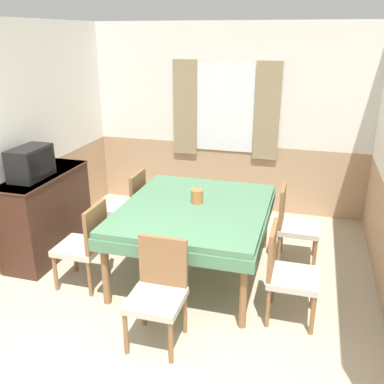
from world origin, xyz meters
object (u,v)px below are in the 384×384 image
(chair_right_far, at_px, (293,222))
(chair_head_near, at_px, (158,289))
(vase, at_px, (197,196))
(chair_left_far, at_px, (129,204))
(sideboard, at_px, (47,214))
(chair_right_near, at_px, (286,271))
(tv, at_px, (31,163))
(dining_table, at_px, (195,215))
(chair_left_near, at_px, (86,243))

(chair_right_far, bearing_deg, chair_head_near, -30.88)
(vase, bearing_deg, chair_left_far, 155.95)
(vase, bearing_deg, chair_right_far, 24.04)
(chair_head_near, relative_size, vase, 6.23)
(chair_right_far, relative_size, chair_head_near, 1.00)
(sideboard, bearing_deg, chair_right_near, -10.22)
(chair_right_near, relative_size, tv, 1.79)
(dining_table, distance_m, chair_left_far, 1.14)
(chair_left_far, relative_size, tv, 1.79)
(vase, bearing_deg, tv, -170.92)
(chair_left_far, bearing_deg, vase, -114.05)
(chair_left_near, xyz_separation_m, tv, (-0.78, 0.34, 0.67))
(chair_right_near, relative_size, chair_head_near, 1.00)
(dining_table, height_order, chair_left_far, chair_left_far)
(chair_right_near, height_order, sideboard, sideboard)
(chair_left_far, height_order, chair_right_near, same)
(dining_table, distance_m, vase, 0.20)
(chair_head_near, bearing_deg, chair_left_near, -30.58)
(chair_left_near, bearing_deg, chair_right_far, -61.60)
(chair_left_far, distance_m, chair_right_far, 1.97)
(chair_head_near, distance_m, vase, 1.26)
(chair_left_near, distance_m, chair_head_near, 1.15)
(chair_right_near, height_order, vase, vase)
(tv, bearing_deg, chair_head_near, -27.72)
(dining_table, distance_m, chair_head_near, 1.13)
(chair_right_near, height_order, chair_head_near, same)
(chair_right_near, relative_size, sideboard, 0.72)
(vase, bearing_deg, chair_right_near, -32.42)
(dining_table, distance_m, chair_left_near, 1.14)
(chair_right_near, bearing_deg, dining_table, -118.40)
(dining_table, relative_size, tv, 3.55)
(chair_left_far, height_order, chair_right_far, same)
(chair_right_near, bearing_deg, chair_right_far, -180.00)
(chair_right_far, distance_m, chair_left_near, 2.24)
(chair_left_near, bearing_deg, chair_right_near, -90.00)
(chair_right_far, bearing_deg, vase, -65.96)
(chair_left_near, distance_m, chair_right_near, 1.97)
(chair_head_near, height_order, sideboard, sideboard)
(chair_left_near, bearing_deg, chair_head_near, -120.58)
(dining_table, bearing_deg, chair_right_near, -28.40)
(chair_left_far, height_order, sideboard, sideboard)
(chair_left_far, xyz_separation_m, chair_head_near, (0.99, -1.65, 0.00))
(chair_right_far, bearing_deg, chair_left_far, -90.00)
(chair_left_far, xyz_separation_m, sideboard, (-0.77, -0.57, 0.02))
(dining_table, distance_m, sideboard, 1.76)
(sideboard, height_order, tv, tv)
(dining_table, height_order, chair_right_near, chair_right_near)
(chair_left_far, height_order, vase, vase)
(chair_left_far, xyz_separation_m, chair_right_near, (1.97, -1.07, 0.00))
(sideboard, distance_m, tv, 0.67)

